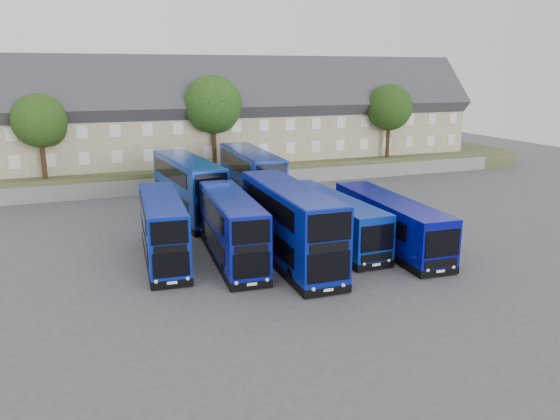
{
  "coord_description": "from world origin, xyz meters",
  "views": [
    {
      "loc": [
        -11.33,
        -28.39,
        11.47
      ],
      "look_at": [
        1.61,
        5.71,
        2.2
      ],
      "focal_mm": 35.0,
      "sensor_mm": 36.0,
      "label": 1
    }
  ],
  "objects": [
    {
      "name": "dd_rear_right",
      "position": [
        2.91,
        16.31,
        2.36
      ],
      "size": [
        3.23,
        12.19,
        4.81
      ],
      "rotation": [
        0.0,
        0.0,
        -0.04
      ],
      "color": "navy",
      "rests_on": "ground"
    },
    {
      "name": "retaining_wall",
      "position": [
        0.0,
        24.0,
        0.75
      ],
      "size": [
        70.0,
        0.4,
        1.5
      ],
      "primitive_type": "cube",
      "color": "slate",
      "rests_on": "ground"
    },
    {
      "name": "ground",
      "position": [
        0.0,
        0.0,
        0.0
      ],
      "size": [
        120.0,
        120.0,
        0.0
      ],
      "primitive_type": "plane",
      "color": "#49494E",
      "rests_on": "ground"
    },
    {
      "name": "dd_front_mid",
      "position": [
        -2.66,
        2.87,
        2.01
      ],
      "size": [
        3.09,
        10.48,
        4.11
      ],
      "rotation": [
        0.0,
        0.0,
        -0.07
      ],
      "color": "#081298",
      "rests_on": "ground"
    },
    {
      "name": "earth_bank",
      "position": [
        0.0,
        34.0,
        1.0
      ],
      "size": [
        80.0,
        20.0,
        2.0
      ],
      "primitive_type": "cube",
      "color": "#3F4828",
      "rests_on": "ground"
    },
    {
      "name": "tree_far",
      "position": [
        28.15,
        32.1,
        7.73
      ],
      "size": [
        5.44,
        5.44,
        8.67
      ],
      "color": "#382314",
      "rests_on": "earth_bank"
    },
    {
      "name": "tree_west",
      "position": [
        -13.85,
        25.1,
        7.05
      ],
      "size": [
        4.8,
        4.8,
        7.65
      ],
      "color": "#382314",
      "rests_on": "earth_bank"
    },
    {
      "name": "terrace_row",
      "position": [
        3.0,
        30.0,
        6.6
      ],
      "size": [
        60.0,
        10.4,
        11.2
      ],
      "color": "tan",
      "rests_on": "earth_bank"
    },
    {
      "name": "coach_east_a",
      "position": [
        4.68,
        4.01,
        1.61
      ],
      "size": [
        2.78,
        12.06,
        3.28
      ],
      "rotation": [
        0.0,
        0.0,
        0.02
      ],
      "color": "#092AA5",
      "rests_on": "ground"
    },
    {
      "name": "dd_front_right",
      "position": [
        0.61,
        1.47,
        2.32
      ],
      "size": [
        3.0,
        11.95,
        4.72
      ],
      "rotation": [
        0.0,
        0.0,
        -0.02
      ],
      "color": "#081894",
      "rests_on": "ground"
    },
    {
      "name": "dd_front_left",
      "position": [
        -6.62,
        4.44,
        1.96
      ],
      "size": [
        3.06,
        10.18,
        3.99
      ],
      "rotation": [
        0.0,
        0.0,
        -0.08
      ],
      "color": "#0820A0",
      "rests_on": "ground"
    },
    {
      "name": "coach_east_b",
      "position": [
        7.96,
        1.82,
        1.63
      ],
      "size": [
        3.12,
        12.24,
        3.32
      ],
      "rotation": [
        0.0,
        0.0,
        -0.05
      ],
      "color": "#07098D",
      "rests_on": "ground"
    },
    {
      "name": "dd_rear_left",
      "position": [
        -3.01,
        14.34,
        2.33
      ],
      "size": [
        3.74,
        12.09,
        4.73
      ],
      "rotation": [
        0.0,
        0.0,
        0.09
      ],
      "color": "#08329B",
      "rests_on": "ground"
    },
    {
      "name": "tree_east",
      "position": [
        22.15,
        25.1,
        7.39
      ],
      "size": [
        5.12,
        5.12,
        8.16
      ],
      "color": "#382314",
      "rests_on": "earth_bank"
    },
    {
      "name": "tree_mid",
      "position": [
        2.15,
        25.6,
        8.07
      ],
      "size": [
        5.76,
        5.76,
        9.18
      ],
      "color": "#382314",
      "rests_on": "earth_bank"
    }
  ]
}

